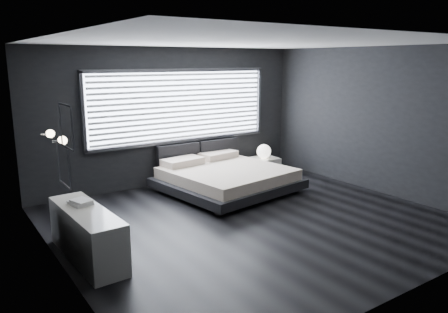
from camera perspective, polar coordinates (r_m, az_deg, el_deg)
room at (r=6.81m, az=4.04°, el=2.83°), size 6.04×6.00×2.80m
window at (r=9.13m, az=-5.53°, el=6.58°), size 4.14×0.09×1.52m
headboard at (r=9.42m, az=-3.34°, el=0.39°), size 1.96×0.16×0.52m
sconce_near at (r=5.55m, az=-20.38°, el=1.97°), size 0.18×0.11×0.11m
sconce_far at (r=6.13m, az=-21.77°, el=2.78°), size 0.18×0.11×0.11m
wall_art_upper at (r=4.91m, az=-19.90°, el=3.69°), size 0.01×0.48×0.48m
wall_art_lower at (r=5.24m, az=-20.22°, el=-1.07°), size 0.01×0.48×0.48m
bed at (r=8.63m, az=0.24°, el=-2.70°), size 2.60×2.50×0.60m
nightstand at (r=9.96m, az=5.13°, el=-1.24°), size 0.66×0.56×0.37m
orb_lamp at (r=9.85m, az=5.22°, el=0.67°), size 0.32×0.32×0.32m
dresser at (r=6.01m, az=-17.42°, el=-9.63°), size 0.54×1.68×0.66m
book_stack at (r=6.13m, az=-18.20°, el=-5.67°), size 0.29×0.36×0.06m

